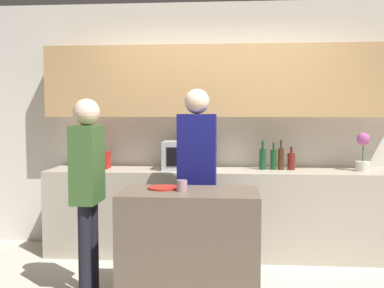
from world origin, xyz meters
The scene contains 14 objects.
back_wall centered at (0.00, 1.66, 1.54)m, with size 6.40×0.40×2.70m.
back_counter centered at (0.00, 1.39, 0.45)m, with size 3.60×0.62×0.90m.
kitchen_island centered at (-0.21, 0.17, 0.44)m, with size 1.07×0.57×0.88m.
microwave centered at (-0.33, 1.40, 1.05)m, with size 0.52×0.39×0.30m.
toaster centered at (-1.31, 1.40, 0.99)m, with size 0.26×0.16×0.18m.
potted_plant centered at (1.46, 1.40, 1.10)m, with size 0.14×0.14×0.39m.
bottle_0 centered at (0.45, 1.45, 1.01)m, with size 0.07×0.07×0.30m.
bottle_1 centered at (0.56, 1.45, 1.01)m, with size 0.06×0.06×0.29m.
bottle_2 centered at (0.64, 1.45, 1.02)m, with size 0.06×0.06×0.31m.
bottle_3 centered at (0.75, 1.45, 0.99)m, with size 0.08×0.08×0.24m.
plate_on_island centered at (-0.42, 0.26, 0.89)m, with size 0.26×0.26×0.01m.
cup_0 centered at (-0.27, 0.15, 0.93)m, with size 0.08×0.08×0.09m.
person_left centered at (-0.19, 0.72, 1.02)m, with size 0.35×0.22×1.71m.
person_center centered at (-1.03, 0.19, 0.95)m, with size 0.21×0.34×1.60m.
Camera 1 is at (0.09, -3.28, 1.50)m, focal length 42.00 mm.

